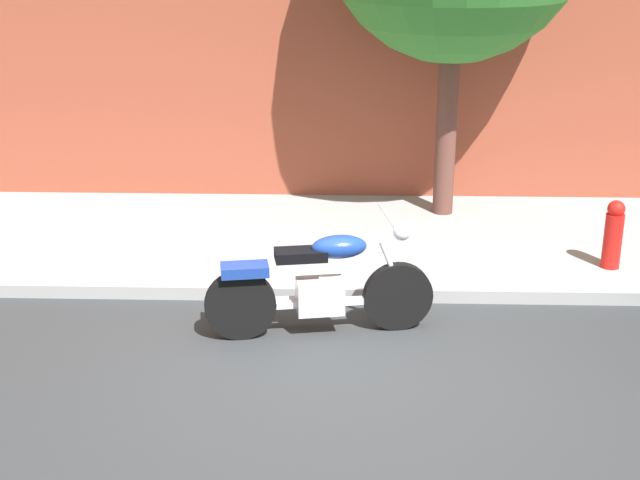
% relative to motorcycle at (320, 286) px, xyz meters
% --- Properties ---
extents(ground_plane, '(60.00, 60.00, 0.00)m').
position_rel_motorcycle_xyz_m(ground_plane, '(0.13, -0.65, -0.48)').
color(ground_plane, '#303335').
extents(sidewalk, '(19.41, 3.35, 0.14)m').
position_rel_motorcycle_xyz_m(sidewalk, '(0.13, 2.40, -0.41)').
color(sidewalk, '#999999').
rests_on(sidewalk, ground).
extents(motorcycle, '(2.16, 0.73, 1.17)m').
position_rel_motorcycle_xyz_m(motorcycle, '(0.00, 0.00, 0.00)').
color(motorcycle, black).
rests_on(motorcycle, ground).
extents(fire_hydrant, '(0.20, 0.20, 0.91)m').
position_rel_motorcycle_xyz_m(fire_hydrant, '(3.14, 1.46, -0.03)').
color(fire_hydrant, red).
rests_on(fire_hydrant, ground).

